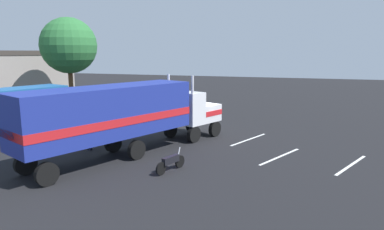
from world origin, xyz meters
name	(u,v)px	position (x,y,z in m)	size (l,w,h in m)	color
ground_plane	(203,134)	(0.00, 0.00, 0.00)	(120.00, 120.00, 0.00)	black
lane_stripe_near	(249,140)	(-0.59, -3.50, 0.01)	(4.40, 0.16, 0.01)	silver
lane_stripe_mid	(280,157)	(-4.01, -5.86, 0.01)	(4.40, 0.16, 0.01)	silver
lane_stripe_far	(351,165)	(-4.40, -9.62, 0.01)	(4.40, 0.16, 0.01)	silver
semi_truck	(125,113)	(-6.49, 2.83, 2.52)	(13.98, 7.95, 4.50)	silver
person_bystander	(89,136)	(-6.23, 5.53, 0.89)	(0.38, 0.48, 1.63)	#2D3347
motorcycle	(171,162)	(-8.29, -0.72, 0.48)	(2.02, 0.81, 1.12)	black
tree_left	(69,46)	(4.64, 14.84, 6.57)	(5.36, 5.36, 9.27)	brown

